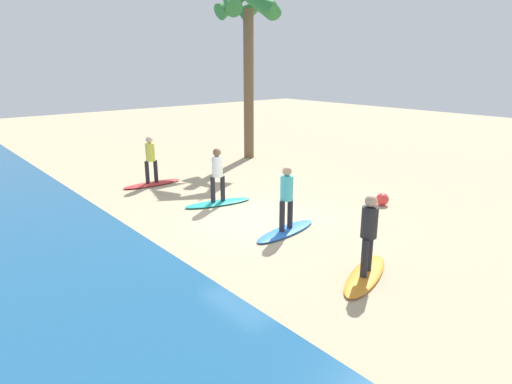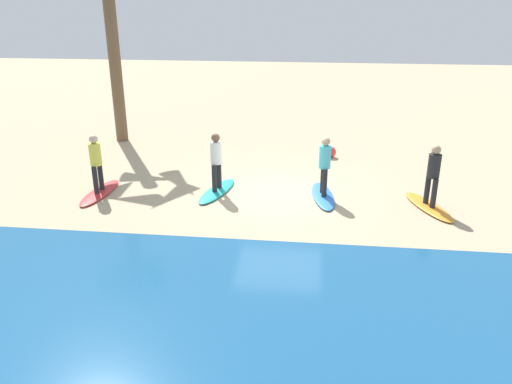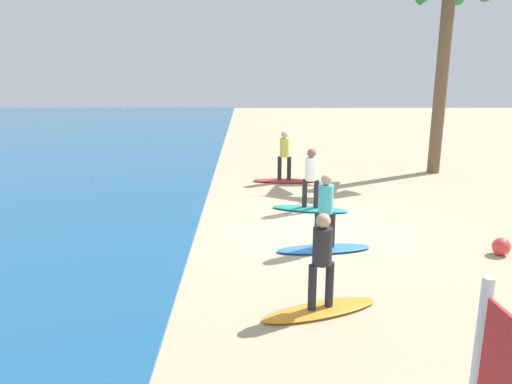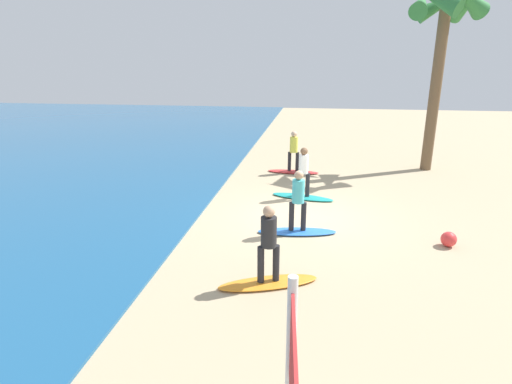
{
  "view_description": "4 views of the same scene",
  "coord_description": "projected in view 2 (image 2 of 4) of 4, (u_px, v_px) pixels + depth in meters",
  "views": [
    {
      "loc": [
        -8.6,
        7.31,
        4.15
      ],
      "look_at": [
        -0.03,
        0.07,
        0.81
      ],
      "focal_mm": 30.61,
      "sensor_mm": 36.0,
      "label": 1
    },
    {
      "loc": [
        -0.84,
        13.19,
        5.26
      ],
      "look_at": [
        0.49,
        1.7,
        0.72
      ],
      "focal_mm": 35.33,
      "sensor_mm": 36.0,
      "label": 2
    },
    {
      "loc": [
        -11.64,
        1.66,
        4.16
      ],
      "look_at": [
        0.39,
        1.55,
        0.91
      ],
      "focal_mm": 35.67,
      "sensor_mm": 36.0,
      "label": 3
    },
    {
      "loc": [
        -11.46,
        -0.32,
        4.4
      ],
      "look_at": [
        -0.48,
        1.29,
        0.88
      ],
      "focal_mm": 28.94,
      "sensor_mm": 36.0,
      "label": 4
    }
  ],
  "objects": [
    {
      "name": "ground_plane",
      "position": [
        280.0,
        195.0,
        14.21
      ],
      "size": [
        60.0,
        60.0,
        0.0
      ],
      "primitive_type": "plane",
      "color": "tan"
    },
    {
      "name": "surfboard_teal",
      "position": [
        217.0,
        191.0,
        14.35
      ],
      "size": [
        1.03,
        2.17,
        0.09
      ],
      "primitive_type": "ellipsoid",
      "rotation": [
        0.0,
        0.0,
        1.34
      ],
      "color": "teal",
      "rests_on": "ground"
    },
    {
      "name": "surfer_blue",
      "position": [
        325.0,
        162.0,
        13.64
      ],
      "size": [
        0.32,
        0.46,
        1.64
      ],
      "color": "#232328",
      "rests_on": "surfboard_blue"
    },
    {
      "name": "surfboard_blue",
      "position": [
        323.0,
        196.0,
        14.01
      ],
      "size": [
        0.82,
        2.15,
        0.09
      ],
      "primitive_type": "ellipsoid",
      "rotation": [
        0.0,
        0.0,
        1.7
      ],
      "color": "blue",
      "rests_on": "ground"
    },
    {
      "name": "surfer_teal",
      "position": [
        216.0,
        158.0,
        13.99
      ],
      "size": [
        0.32,
        0.45,
        1.64
      ],
      "color": "#232328",
      "rests_on": "surfboard_teal"
    },
    {
      "name": "beach_ball",
      "position": [
        331.0,
        152.0,
        17.4
      ],
      "size": [
        0.38,
        0.38,
        0.38
      ],
      "primitive_type": "sphere",
      "color": "#E53838",
      "rests_on": "ground"
    },
    {
      "name": "surfboard_orange",
      "position": [
        429.0,
        207.0,
        13.29
      ],
      "size": [
        1.26,
        2.16,
        0.09
      ],
      "primitive_type": "ellipsoid",
      "rotation": [
        0.0,
        0.0,
        1.93
      ],
      "color": "orange",
      "rests_on": "ground"
    },
    {
      "name": "surfboard_red",
      "position": [
        100.0,
        193.0,
        14.23
      ],
      "size": [
        0.69,
        2.13,
        0.09
      ],
      "primitive_type": "ellipsoid",
      "rotation": [
        0.0,
        0.0,
        1.51
      ],
      "color": "red",
      "rests_on": "ground"
    },
    {
      "name": "surfer_orange",
      "position": [
        433.0,
        171.0,
        12.93
      ],
      "size": [
        0.32,
        0.44,
        1.64
      ],
      "color": "#232328",
      "rests_on": "surfboard_orange"
    },
    {
      "name": "surfer_red",
      "position": [
        96.0,
        159.0,
        13.87
      ],
      "size": [
        0.32,
        0.46,
        1.64
      ],
      "color": "#232328",
      "rests_on": "surfboard_red"
    }
  ]
}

